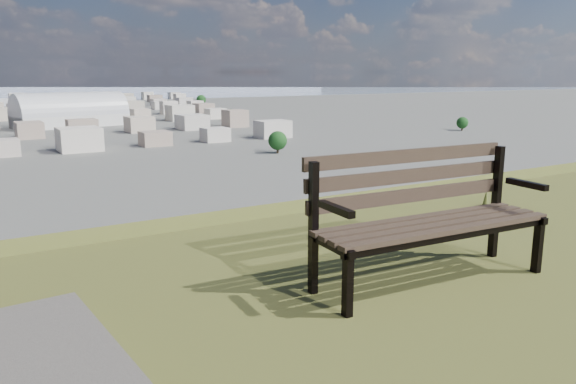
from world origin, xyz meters
TOP-DOWN VIEW (x-y plane):
  - park_bench at (0.14, 1.89)m, footprint 1.81×0.68m
  - arena at (48.97, 294.36)m, footprint 55.46×31.75m

SIDE VIEW (x-z plane):
  - arena at x=48.97m, z-range -5.82..16.21m
  - park_bench at x=0.14m, z-range 25.06..25.99m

